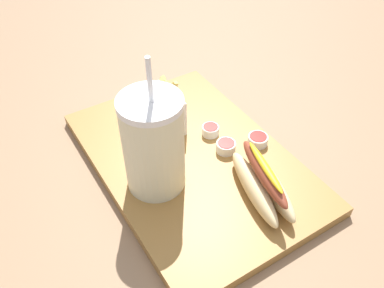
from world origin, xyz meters
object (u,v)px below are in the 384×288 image
(hot_dog_1, at_px, (262,182))
(ketchup_cup_3, at_px, (258,139))
(fries_basket, at_px, (157,112))
(soda_cup, at_px, (153,144))
(ketchup_cup_2, at_px, (226,146))
(ketchup_cup_1, at_px, (210,130))

(hot_dog_1, height_order, ketchup_cup_3, hot_dog_1)
(hot_dog_1, bearing_deg, fries_basket, -164.57)
(soda_cup, height_order, ketchup_cup_2, soda_cup)
(fries_basket, height_order, hot_dog_1, fries_basket)
(ketchup_cup_1, xyz_separation_m, ketchup_cup_2, (0.05, -0.00, 0.00))
(fries_basket, bearing_deg, soda_cup, -29.71)
(soda_cup, xyz_separation_m, fries_basket, (-0.11, 0.07, -0.04))
(hot_dog_1, xyz_separation_m, ketchup_cup_1, (-0.16, 0.01, -0.02))
(soda_cup, xyz_separation_m, ketchup_cup_2, (0.00, 0.14, -0.07))
(ketchup_cup_1, relative_size, ketchup_cup_2, 0.91)
(fries_basket, height_order, ketchup_cup_3, fries_basket)
(soda_cup, relative_size, ketchup_cup_2, 6.92)
(soda_cup, xyz_separation_m, ketchup_cup_1, (-0.05, 0.14, -0.07))
(ketchup_cup_2, bearing_deg, ketchup_cup_1, 178.07)
(ketchup_cup_1, xyz_separation_m, ketchup_cup_3, (0.07, 0.06, -0.00))
(fries_basket, distance_m, ketchup_cup_3, 0.19)
(hot_dog_1, height_order, ketchup_cup_1, hot_dog_1)
(ketchup_cup_3, bearing_deg, hot_dog_1, -36.11)
(soda_cup, bearing_deg, fries_basket, 150.29)
(ketchup_cup_2, bearing_deg, fries_basket, -148.40)
(ketchup_cup_3, bearing_deg, ketchup_cup_2, -104.65)
(hot_dog_1, bearing_deg, ketchup_cup_1, 176.03)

